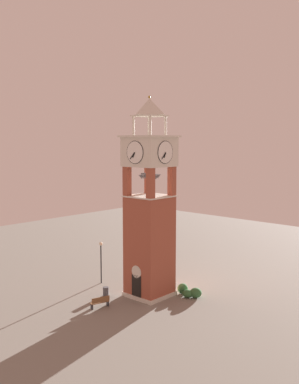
{
  "coord_description": "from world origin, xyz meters",
  "views": [
    {
      "loc": [
        25.87,
        -28.2,
        13.74
      ],
      "look_at": [
        0.0,
        0.0,
        9.36
      ],
      "focal_mm": 41.2,
      "sensor_mm": 36.0,
      "label": 1
    }
  ],
  "objects_px": {
    "lamp_post": "(101,255)",
    "trash_bin": "(106,291)",
    "park_bench": "(100,302)",
    "clock_tower": "(149,216)"
  },
  "relations": [
    {
      "from": "lamp_post",
      "to": "clock_tower",
      "type": "bearing_deg",
      "value": 6.04
    },
    {
      "from": "park_bench",
      "to": "trash_bin",
      "type": "bearing_deg",
      "value": 128.66
    },
    {
      "from": "park_bench",
      "to": "trash_bin",
      "type": "distance_m",
      "value": 2.86
    },
    {
      "from": "park_bench",
      "to": "lamp_post",
      "type": "bearing_deg",
      "value": 137.92
    },
    {
      "from": "lamp_post",
      "to": "trash_bin",
      "type": "distance_m",
      "value": 4.41
    },
    {
      "from": "clock_tower",
      "to": "trash_bin",
      "type": "bearing_deg",
      "value": -135.82
    },
    {
      "from": "clock_tower",
      "to": "trash_bin",
      "type": "xyz_separation_m",
      "value": [
        -2.81,
        -2.73,
        -6.85
      ]
    },
    {
      "from": "park_bench",
      "to": "trash_bin",
      "type": "xyz_separation_m",
      "value": [
        -1.78,
        2.23,
        -0.08
      ]
    },
    {
      "from": "clock_tower",
      "to": "park_bench",
      "type": "height_order",
      "value": "clock_tower"
    },
    {
      "from": "lamp_post",
      "to": "trash_bin",
      "type": "xyz_separation_m",
      "value": [
        3.03,
        -2.11,
        -2.41
      ]
    }
  ]
}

